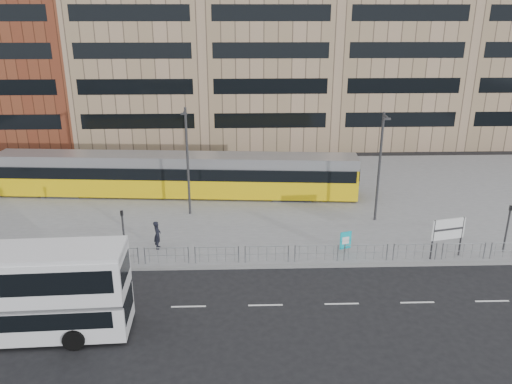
{
  "coord_description": "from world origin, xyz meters",
  "views": [
    {
      "loc": [
        0.77,
        -26.43,
        14.32
      ],
      "look_at": [
        1.83,
        6.0,
        2.69
      ],
      "focal_mm": 35.0,
      "sensor_mm": 36.0,
      "label": 1
    }
  ],
  "objects_px": {
    "traffic_light_west": "(123,228)",
    "traffic_light_east": "(508,222)",
    "tram": "(176,175)",
    "lamp_post_west": "(187,158)",
    "lamp_post_east": "(380,163)",
    "ad_panel": "(346,241)",
    "double_decker_bus": "(4,291)",
    "station_sign": "(448,231)",
    "pedestrian": "(157,235)"
  },
  "relations": [
    {
      "from": "pedestrian",
      "to": "ad_panel",
      "type": "bearing_deg",
      "value": -95.75
    },
    {
      "from": "station_sign",
      "to": "lamp_post_west",
      "type": "distance_m",
      "value": 18.23
    },
    {
      "from": "double_decker_bus",
      "to": "traffic_light_west",
      "type": "xyz_separation_m",
      "value": [
        3.72,
        7.6,
        -0.27
      ]
    },
    {
      "from": "station_sign",
      "to": "lamp_post_west",
      "type": "xyz_separation_m",
      "value": [
        -16.37,
        7.6,
        2.61
      ]
    },
    {
      "from": "double_decker_bus",
      "to": "pedestrian",
      "type": "bearing_deg",
      "value": 55.39
    },
    {
      "from": "traffic_light_west",
      "to": "traffic_light_east",
      "type": "xyz_separation_m",
      "value": [
        23.68,
        0.06,
        0.0
      ]
    },
    {
      "from": "traffic_light_east",
      "to": "traffic_light_west",
      "type": "bearing_deg",
      "value": -174.58
    },
    {
      "from": "lamp_post_west",
      "to": "lamp_post_east",
      "type": "distance_m",
      "value": 13.68
    },
    {
      "from": "ad_panel",
      "to": "pedestrian",
      "type": "relative_size",
      "value": 0.77
    },
    {
      "from": "tram",
      "to": "traffic_light_east",
      "type": "xyz_separation_m",
      "value": [
        21.81,
        -11.16,
        0.24
      ]
    },
    {
      "from": "traffic_light_west",
      "to": "tram",
      "type": "bearing_deg",
      "value": 82.24
    },
    {
      "from": "traffic_light_east",
      "to": "lamp_post_west",
      "type": "height_order",
      "value": "lamp_post_west"
    },
    {
      "from": "traffic_light_west",
      "to": "traffic_light_east",
      "type": "height_order",
      "value": "same"
    },
    {
      "from": "station_sign",
      "to": "traffic_light_east",
      "type": "distance_m",
      "value": 4.08
    },
    {
      "from": "station_sign",
      "to": "lamp_post_east",
      "type": "distance_m",
      "value": 7.07
    },
    {
      "from": "station_sign",
      "to": "traffic_light_east",
      "type": "height_order",
      "value": "traffic_light_east"
    },
    {
      "from": "ad_panel",
      "to": "lamp_post_east",
      "type": "height_order",
      "value": "lamp_post_east"
    },
    {
      "from": "tram",
      "to": "pedestrian",
      "type": "relative_size",
      "value": 15.88
    },
    {
      "from": "tram",
      "to": "lamp_post_east",
      "type": "xyz_separation_m",
      "value": [
        15.02,
        -5.86,
        2.59
      ]
    },
    {
      "from": "station_sign",
      "to": "pedestrian",
      "type": "xyz_separation_m",
      "value": [
        -17.87,
        1.83,
        -0.84
      ]
    },
    {
      "from": "double_decker_bus",
      "to": "tram",
      "type": "distance_m",
      "value": 19.64
    },
    {
      "from": "double_decker_bus",
      "to": "traffic_light_west",
      "type": "relative_size",
      "value": 3.6
    },
    {
      "from": "ad_panel",
      "to": "pedestrian",
      "type": "xyz_separation_m",
      "value": [
        -11.83,
        1.04,
        0.09
      ]
    },
    {
      "from": "pedestrian",
      "to": "tram",
      "type": "bearing_deg",
      "value": -1.16
    },
    {
      "from": "tram",
      "to": "ad_panel",
      "type": "xyz_separation_m",
      "value": [
        11.76,
        -11.05,
        -0.9
      ]
    },
    {
      "from": "lamp_post_east",
      "to": "lamp_post_west",
      "type": "bearing_deg",
      "value": 173.19
    },
    {
      "from": "tram",
      "to": "double_decker_bus",
      "type": "bearing_deg",
      "value": -102.18
    },
    {
      "from": "double_decker_bus",
      "to": "lamp_post_west",
      "type": "relative_size",
      "value": 1.39
    },
    {
      "from": "double_decker_bus",
      "to": "traffic_light_east",
      "type": "bearing_deg",
      "value": 13.1
    },
    {
      "from": "traffic_light_east",
      "to": "station_sign",
      "type": "bearing_deg",
      "value": -165.17
    },
    {
      "from": "traffic_light_west",
      "to": "ad_panel",
      "type": "bearing_deg",
      "value": 2.46
    },
    {
      "from": "double_decker_bus",
      "to": "station_sign",
      "type": "relative_size",
      "value": 4.37
    },
    {
      "from": "ad_panel",
      "to": "double_decker_bus",
      "type": "bearing_deg",
      "value": -173.95
    },
    {
      "from": "tram",
      "to": "ad_panel",
      "type": "relative_size",
      "value": 20.51
    },
    {
      "from": "tram",
      "to": "pedestrian",
      "type": "xyz_separation_m",
      "value": [
        -0.07,
        -10.01,
        -0.81
      ]
    },
    {
      "from": "traffic_light_west",
      "to": "station_sign",
      "type": "bearing_deg",
      "value": -0.07
    },
    {
      "from": "tram",
      "to": "pedestrian",
      "type": "bearing_deg",
      "value": -86.03
    },
    {
      "from": "traffic_light_east",
      "to": "lamp_post_west",
      "type": "distance_m",
      "value": 21.66
    },
    {
      "from": "ad_panel",
      "to": "traffic_light_west",
      "type": "relative_size",
      "value": 0.46
    },
    {
      "from": "lamp_post_west",
      "to": "double_decker_bus",
      "type": "bearing_deg",
      "value": -115.73
    },
    {
      "from": "tram",
      "to": "traffic_light_east",
      "type": "height_order",
      "value": "tram"
    },
    {
      "from": "double_decker_bus",
      "to": "traffic_light_west",
      "type": "distance_m",
      "value": 8.47
    },
    {
      "from": "pedestrian",
      "to": "traffic_light_west",
      "type": "relative_size",
      "value": 0.6
    },
    {
      "from": "ad_panel",
      "to": "pedestrian",
      "type": "bearing_deg",
      "value": 156.92
    },
    {
      "from": "traffic_light_west",
      "to": "lamp_post_west",
      "type": "xyz_separation_m",
      "value": [
        3.3,
        6.99,
        2.4
      ]
    },
    {
      "from": "traffic_light_west",
      "to": "lamp_post_west",
      "type": "distance_m",
      "value": 8.09
    },
    {
      "from": "traffic_light_west",
      "to": "traffic_light_east",
      "type": "relative_size",
      "value": 1.0
    },
    {
      "from": "station_sign",
      "to": "ad_panel",
      "type": "distance_m",
      "value": 6.16
    },
    {
      "from": "lamp_post_west",
      "to": "lamp_post_east",
      "type": "bearing_deg",
      "value": -6.81
    },
    {
      "from": "ad_panel",
      "to": "tram",
      "type": "bearing_deg",
      "value": 118.71
    }
  ]
}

